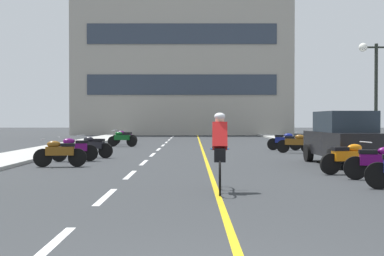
{
  "coord_description": "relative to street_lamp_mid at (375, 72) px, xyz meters",
  "views": [
    {
      "loc": [
        -0.28,
        -4.1,
        1.54
      ],
      "look_at": [
        -0.25,
        16.14,
        1.2
      ],
      "focal_mm": 47.51,
      "sensor_mm": 36.0,
      "label": 1
    }
  ],
  "objects": [
    {
      "name": "centre_line_yellow",
      "position": [
        -7.14,
        6.96,
        -3.53
      ],
      "size": [
        0.12,
        66.0,
        0.01
      ],
      "primitive_type": "cube",
      "color": "gold",
      "rests_on": "ground"
    },
    {
      "name": "street_lamp_mid",
      "position": [
        0.0,
        0.0,
        0.0
      ],
      "size": [
        1.46,
        0.36,
        4.6
      ],
      "color": "black",
      "rests_on": "curb_right"
    },
    {
      "name": "motorcycle_4",
      "position": [
        -3.26,
        -6.88,
        -3.06
      ],
      "size": [
        1.68,
        0.66,
        0.92
      ],
      "color": "black",
      "rests_on": "ground"
    },
    {
      "name": "motorcycle_8",
      "position": [
        -2.93,
        2.07,
        -3.06
      ],
      "size": [
        1.63,
        0.81,
        0.92
      ],
      "color": "black",
      "rests_on": "ground"
    },
    {
      "name": "motorcycle_10",
      "position": [
        -11.62,
        7.55,
        -3.06
      ],
      "size": [
        1.69,
        0.6,
        0.92
      ],
      "color": "black",
      "rests_on": "ground"
    },
    {
      "name": "motorcycle_5",
      "position": [
        -11.97,
        -4.69,
        -3.06
      ],
      "size": [
        1.7,
        0.6,
        0.92
      ],
      "color": "black",
      "rests_on": "ground"
    },
    {
      "name": "motorcycle_3",
      "position": [
        -2.93,
        -8.3,
        -3.06
      ],
      "size": [
        1.68,
        0.64,
        0.92
      ],
      "color": "black",
      "rests_on": "ground"
    },
    {
      "name": "lane_dash_6",
      "position": [
        -9.39,
        8.96,
        -3.53
      ],
      "size": [
        0.14,
        2.2,
        0.01
      ],
      "primitive_type": "cube",
      "color": "silver",
      "rests_on": "ground"
    },
    {
      "name": "parked_car_near",
      "position": [
        -2.49,
        -3.94,
        -2.62
      ],
      "size": [
        2.06,
        4.27,
        1.82
      ],
      "color": "black",
      "rests_on": "ground"
    },
    {
      "name": "cyclist_rider",
      "position": [
        -7.07,
        -10.31,
        -2.65
      ],
      "size": [
        0.42,
        1.77,
        1.71
      ],
      "color": "black",
      "rests_on": "ground"
    },
    {
      "name": "lane_dash_4",
      "position": [
        -9.39,
        0.96,
        -3.53
      ],
      "size": [
        0.14,
        2.2,
        0.01
      ],
      "primitive_type": "cube",
      "color": "silver",
      "rests_on": "ground"
    },
    {
      "name": "lane_dash_9",
      "position": [
        -9.39,
        20.96,
        -3.53
      ],
      "size": [
        0.14,
        2.2,
        0.01
      ],
      "primitive_type": "cube",
      "color": "silver",
      "rests_on": "ground"
    },
    {
      "name": "lane_dash_0",
      "position": [
        -9.39,
        -15.04,
        -3.53
      ],
      "size": [
        0.14,
        2.2,
        0.01
      ],
      "primitive_type": "cube",
      "color": "silver",
      "rests_on": "ground"
    },
    {
      "name": "motorcycle_6",
      "position": [
        -12.0,
        -2.52,
        -3.06
      ],
      "size": [
        1.67,
        0.69,
        0.92
      ],
      "color": "black",
      "rests_on": "ground"
    },
    {
      "name": "office_building",
      "position": [
        -8.65,
        31.55,
        4.64
      ],
      "size": [
        21.8,
        7.3,
        16.35
      ],
      "color": "#9E998E",
      "rests_on": "ground"
    },
    {
      "name": "lane_dash_2",
      "position": [
        -9.39,
        -7.04,
        -3.53
      ],
      "size": [
        0.14,
        2.2,
        0.01
      ],
      "primitive_type": "cube",
      "color": "silver",
      "rests_on": "ground"
    },
    {
      "name": "lane_dash_8",
      "position": [
        -9.39,
        16.96,
        -3.53
      ],
      "size": [
        0.14,
        2.2,
        0.01
      ],
      "primitive_type": "cube",
      "color": "silver",
      "rests_on": "ground"
    },
    {
      "name": "curb_left",
      "position": [
        -14.59,
        6.96,
        -3.48
      ],
      "size": [
        2.4,
        72.0,
        0.12
      ],
      "primitive_type": "cube",
      "color": "#A8A8A3",
      "rests_on": "ground"
    },
    {
      "name": "motorcycle_11",
      "position": [
        -11.82,
        9.73,
        -3.06
      ],
      "size": [
        1.67,
        0.69,
        0.92
      ],
      "color": "black",
      "rests_on": "ground"
    },
    {
      "name": "motorcycle_9",
      "position": [
        -3.04,
        4.18,
        -3.06
      ],
      "size": [
        1.67,
        0.69,
        0.92
      ],
      "color": "black",
      "rests_on": "ground"
    },
    {
      "name": "motorcycle_7",
      "position": [
        -11.66,
        -0.77,
        -3.06
      ],
      "size": [
        1.65,
        0.75,
        0.92
      ],
      "color": "black",
      "rests_on": "ground"
    },
    {
      "name": "lane_dash_11",
      "position": [
        -9.39,
        28.96,
        -3.53
      ],
      "size": [
        0.14,
        2.2,
        0.01
      ],
      "primitive_type": "cube",
      "color": "silver",
      "rests_on": "ground"
    },
    {
      "name": "lane_dash_3",
      "position": [
        -9.39,
        -3.04,
        -3.53
      ],
      "size": [
        0.14,
        2.2,
        0.01
      ],
      "primitive_type": "cube",
      "color": "silver",
      "rests_on": "ground"
    },
    {
      "name": "ground_plane",
      "position": [
        -7.39,
        3.96,
        -3.54
      ],
      "size": [
        140.0,
        140.0,
        0.0
      ],
      "primitive_type": "plane",
      "color": "#2D3033"
    },
    {
      "name": "lane_dash_5",
      "position": [
        -9.39,
        4.96,
        -3.53
      ],
      "size": [
        0.14,
        2.2,
        0.01
      ],
      "primitive_type": "cube",
      "color": "silver",
      "rests_on": "ground"
    },
    {
      "name": "lane_dash_1",
      "position": [
        -9.39,
        -11.04,
        -3.53
      ],
      "size": [
        0.14,
        2.2,
        0.01
      ],
      "primitive_type": "cube",
      "color": "silver",
      "rests_on": "ground"
    },
    {
      "name": "curb_right",
      "position": [
        -0.19,
        6.96,
        -3.48
      ],
      "size": [
        2.4,
        72.0,
        0.12
      ],
      "primitive_type": "cube",
      "color": "#A8A8A3",
      "rests_on": "ground"
    },
    {
      "name": "lane_dash_10",
      "position": [
        -9.39,
        24.96,
        -3.53
      ],
      "size": [
        0.14,
        2.2,
        0.01
      ],
      "primitive_type": "cube",
      "color": "silver",
      "rests_on": "ground"
    },
    {
      "name": "lane_dash_7",
      "position": [
        -9.39,
        12.96,
        -3.53
      ],
      "size": [
        0.14,
        2.2,
        0.01
      ],
      "primitive_type": "cube",
      "color": "silver",
      "rests_on": "ground"
    }
  ]
}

